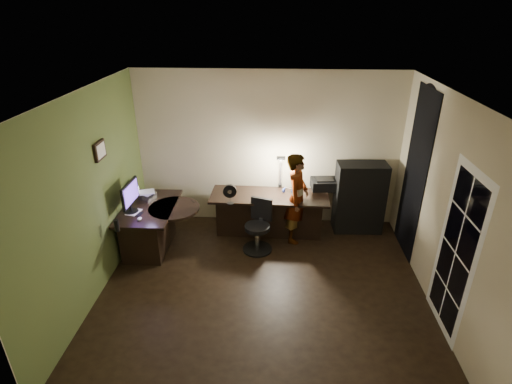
# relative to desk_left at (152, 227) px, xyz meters

# --- Properties ---
(floor) EXTENTS (4.50, 4.00, 0.01)m
(floor) POSITION_rel_desk_left_xyz_m (1.83, -0.95, -0.38)
(floor) COLOR black
(floor) RESTS_ON ground
(ceiling) EXTENTS (4.50, 4.00, 0.01)m
(ceiling) POSITION_rel_desk_left_xyz_m (1.83, -0.95, 2.33)
(ceiling) COLOR silver
(ceiling) RESTS_ON floor
(wall_back) EXTENTS (4.50, 0.01, 2.70)m
(wall_back) POSITION_rel_desk_left_xyz_m (1.83, 1.05, 0.98)
(wall_back) COLOR #BFB28F
(wall_back) RESTS_ON floor
(wall_front) EXTENTS (4.50, 0.01, 2.70)m
(wall_front) POSITION_rel_desk_left_xyz_m (1.83, -2.96, 0.98)
(wall_front) COLOR #BFB28F
(wall_front) RESTS_ON floor
(wall_left) EXTENTS (0.01, 4.00, 2.70)m
(wall_left) POSITION_rel_desk_left_xyz_m (-0.42, -0.95, 0.98)
(wall_left) COLOR #BFB28F
(wall_left) RESTS_ON floor
(wall_right) EXTENTS (0.01, 4.00, 2.70)m
(wall_right) POSITION_rel_desk_left_xyz_m (4.08, -0.95, 0.98)
(wall_right) COLOR #BFB28F
(wall_right) RESTS_ON floor
(green_wall_overlay) EXTENTS (0.00, 4.00, 2.70)m
(green_wall_overlay) POSITION_rel_desk_left_xyz_m (-0.41, -0.95, 0.98)
(green_wall_overlay) COLOR #4F612D
(green_wall_overlay) RESTS_ON floor
(arched_doorway) EXTENTS (0.01, 0.90, 2.60)m
(arched_doorway) POSITION_rel_desk_left_xyz_m (4.07, 0.20, 0.93)
(arched_doorway) COLOR black
(arched_doorway) RESTS_ON floor
(french_door) EXTENTS (0.02, 0.92, 2.10)m
(french_door) POSITION_rel_desk_left_xyz_m (4.07, -1.50, 0.68)
(french_door) COLOR white
(french_door) RESTS_ON floor
(framed_picture) EXTENTS (0.04, 0.30, 0.25)m
(framed_picture) POSITION_rel_desk_left_xyz_m (-0.39, -0.50, 1.48)
(framed_picture) COLOR black
(framed_picture) RESTS_ON wall_left
(desk_left) EXTENTS (0.82, 1.31, 0.75)m
(desk_left) POSITION_rel_desk_left_xyz_m (0.00, 0.00, 0.00)
(desk_left) COLOR black
(desk_left) RESTS_ON floor
(desk_right) EXTENTS (1.98, 0.73, 0.74)m
(desk_right) POSITION_rel_desk_left_xyz_m (1.88, 0.54, -0.01)
(desk_right) COLOR black
(desk_right) RESTS_ON floor
(cabinet) EXTENTS (0.84, 0.45, 1.24)m
(cabinet) POSITION_rel_desk_left_xyz_m (3.42, 0.77, 0.25)
(cabinet) COLOR black
(cabinet) RESTS_ON floor
(laptop_stand) EXTENTS (0.32, 0.30, 0.11)m
(laptop_stand) POSITION_rel_desk_left_xyz_m (-0.12, 0.28, 0.42)
(laptop_stand) COLOR silver
(laptop_stand) RESTS_ON desk_left
(laptop) EXTENTS (0.37, 0.36, 0.20)m
(laptop) POSITION_rel_desk_left_xyz_m (-0.12, 0.28, 0.58)
(laptop) COLOR silver
(laptop) RESTS_ON laptop_stand
(monitor) EXTENTS (0.14, 0.55, 0.36)m
(monitor) POSITION_rel_desk_left_xyz_m (-0.22, -0.18, 0.55)
(monitor) COLOR black
(monitor) RESTS_ON desk_left
(mouse) EXTENTS (0.07, 0.10, 0.04)m
(mouse) POSITION_rel_desk_left_xyz_m (-0.01, -0.42, 0.39)
(mouse) COLOR silver
(mouse) RESTS_ON desk_left
(phone) EXTENTS (0.10, 0.16, 0.01)m
(phone) POSITION_rel_desk_left_xyz_m (-0.07, -0.25, 0.38)
(phone) COLOR black
(phone) RESTS_ON desk_left
(pen) EXTENTS (0.09, 0.12, 0.01)m
(pen) POSITION_rel_desk_left_xyz_m (0.65, 0.23, 0.38)
(pen) COLOR black
(pen) RESTS_ON desk_left
(speaker) EXTENTS (0.09, 0.09, 0.18)m
(speaker) POSITION_rel_desk_left_xyz_m (-0.22, -0.75, 0.46)
(speaker) COLOR black
(speaker) RESTS_ON desk_left
(notepad) EXTENTS (0.22, 0.27, 0.01)m
(notepad) POSITION_rel_desk_left_xyz_m (-0.18, -0.20, 0.38)
(notepad) COLOR silver
(notepad) RESTS_ON desk_left
(desk_fan) EXTENTS (0.23, 0.14, 0.34)m
(desk_fan) POSITION_rel_desk_left_xyz_m (1.26, 0.21, 0.52)
(desk_fan) COLOR black
(desk_fan) RESTS_ON desk_right
(headphones) EXTENTS (0.20, 0.15, 0.09)m
(headphones) POSITION_rel_desk_left_xyz_m (2.19, 0.68, 0.40)
(headphones) COLOR #223897
(headphones) RESTS_ON desk_right
(printer) EXTENTS (0.46, 0.38, 0.19)m
(printer) POSITION_rel_desk_left_xyz_m (2.81, 0.85, 0.45)
(printer) COLOR black
(printer) RESTS_ON desk_right
(desk_lamp) EXTENTS (0.26, 0.35, 0.70)m
(desk_lamp) POSITION_rel_desk_left_xyz_m (2.06, 0.88, 0.71)
(desk_lamp) COLOR black
(desk_lamp) RESTS_ON desk_right
(office_chair) EXTENTS (0.60, 0.60, 0.85)m
(office_chair) POSITION_rel_desk_left_xyz_m (1.71, 0.01, 0.05)
(office_chair) COLOR black
(office_chair) RESTS_ON floor
(person) EXTENTS (0.49, 0.62, 1.53)m
(person) POSITION_rel_desk_left_xyz_m (2.33, 0.39, 0.39)
(person) COLOR #D8A88C
(person) RESTS_ON floor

